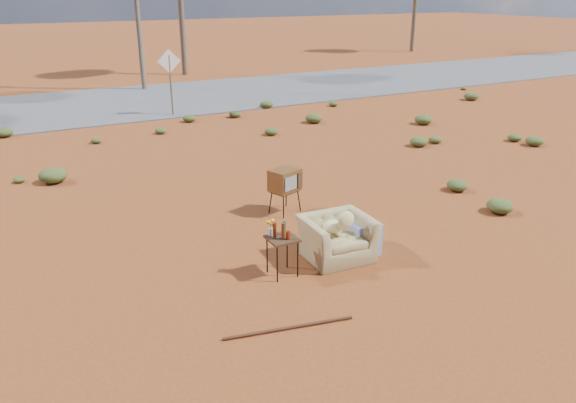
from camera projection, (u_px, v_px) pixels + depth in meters
name	position (u px, v px, depth m)	size (l,w,h in m)	color
ground	(322.00, 274.00, 8.50)	(140.00, 140.00, 0.00)	brown
highway	(109.00, 104.00, 20.80)	(140.00, 7.00, 0.04)	#565659
armchair	(341.00, 232.00, 8.93)	(1.28, 0.80, 0.92)	#9C8755
tv_unit	(285.00, 181.00, 10.61)	(0.64, 0.58, 0.86)	black
side_table	(280.00, 236.00, 8.27)	(0.43, 0.43, 0.87)	#3C2615
rusty_bar	(289.00, 328.00, 7.12)	(0.05, 0.05, 1.71)	#4D2514
road_sign	(170.00, 70.00, 18.47)	(0.78, 0.06, 2.19)	brown
scrub_patch	(177.00, 188.00, 11.70)	(17.49, 8.07, 0.33)	#435023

